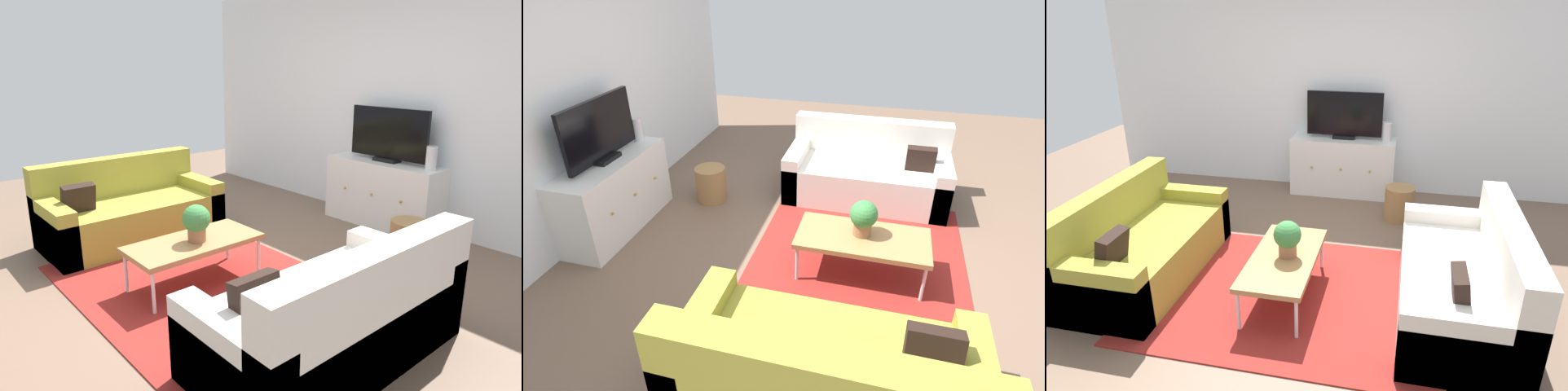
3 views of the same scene
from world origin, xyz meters
The scene contains 11 objects.
ground_plane centered at (0.00, 0.00, 0.00)m, with size 10.00×10.00×0.00m, color brown.
wall_back centered at (0.00, 2.55, 1.35)m, with size 6.40×0.12×2.70m, color white.
area_rug centered at (0.00, -0.15, 0.01)m, with size 2.50×1.90×0.01m, color maroon.
couch_left_side centered at (-1.44, -0.10, 0.28)m, with size 0.88×1.77×0.84m.
couch_right_side centered at (1.44, -0.10, 0.28)m, with size 0.88×1.77×0.84m.
coffee_table centered at (-0.05, -0.18, 0.36)m, with size 0.53×1.10×0.39m.
potted_plant centered at (-0.02, -0.17, 0.57)m, with size 0.23×0.23×0.31m.
tv_console centered at (0.09, 2.27, 0.37)m, with size 1.32×0.47×0.74m.
flat_screen_tv centered at (0.09, 2.29, 1.04)m, with size 0.95×0.16×0.59m.
glass_vase centered at (0.63, 2.27, 0.86)m, with size 0.11×0.11×0.24m, color silver.
wicker_basket centered at (0.85, 1.59, 0.20)m, with size 0.34×0.34×0.40m, color #9E7547.
Camera 1 is at (3.05, -2.14, 1.82)m, focal length 32.35 mm.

